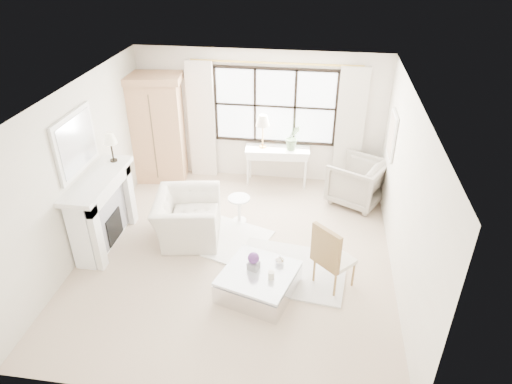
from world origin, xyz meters
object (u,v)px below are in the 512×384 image
armoire (158,128)px  console_table (277,166)px  club_armchair (188,217)px  coffee_table (258,282)px

armoire → console_table: size_ratio=1.68×
console_table → club_armchair: bearing=-126.0°
console_table → coffee_table: (0.09, -3.33, -0.22)m
armoire → console_table: armoire is taller
armoire → console_table: (2.45, 0.11, -0.74)m
armoire → club_armchair: (1.13, -2.01, -0.75)m
armoire → coffee_table: (2.53, -3.22, -0.96)m
coffee_table → armoire: bearing=144.8°
armoire → console_table: bearing=-5.2°
club_armchair → coffee_table: bearing=-139.5°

